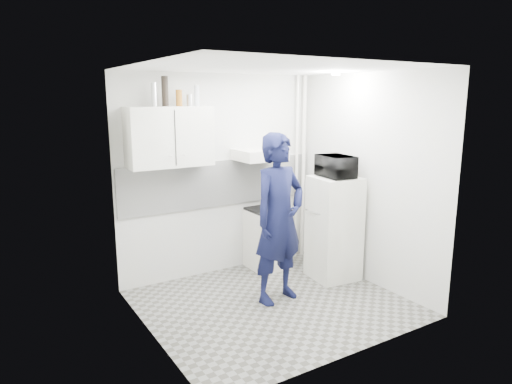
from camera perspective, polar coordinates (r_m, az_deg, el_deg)
floor at (r=5.35m, az=2.12°, el=-13.75°), size 2.80×2.80×0.00m
ceiling at (r=4.84m, az=2.36°, el=15.27°), size 2.80×2.80×0.00m
wall_back at (r=5.99m, az=-4.46°, el=2.08°), size 2.80×0.00×2.80m
wall_left at (r=4.33m, az=-13.35°, el=-1.96°), size 0.00×2.60×2.60m
wall_right at (r=5.82m, az=13.76°, el=1.49°), size 0.00×2.60×2.60m
person at (r=5.14m, az=2.90°, el=-3.35°), size 0.77×0.57×1.93m
stove at (r=6.28m, az=1.44°, el=-5.90°), size 0.50×0.50×0.80m
fridge at (r=5.93m, az=9.71°, el=-4.47°), size 0.61×0.61×1.32m
stove_top at (r=6.16m, az=1.46°, el=-2.22°), size 0.48×0.48×0.03m
saucepan at (r=6.17m, az=2.16°, el=-1.61°), size 0.17×0.17×0.10m
microwave at (r=5.76m, az=9.98°, el=3.17°), size 0.53×0.39×0.27m
bottle_c at (r=5.38m, az=-12.64°, el=11.79°), size 0.06×0.06×0.26m
bottle_d at (r=5.43m, az=-11.31°, el=12.25°), size 0.08×0.08×0.34m
canister_a at (r=5.49m, az=-9.60°, el=11.51°), size 0.08×0.08×0.19m
canister_b at (r=5.54m, az=-8.31°, el=11.28°), size 0.07×0.07×0.14m
bottle_e at (r=5.58m, az=-7.41°, el=11.84°), size 0.06×0.06×0.24m
upper_cabinet at (r=5.46m, az=-10.75°, el=6.79°), size 1.00×0.35×0.70m
range_hood at (r=5.96m, az=0.47°, el=4.69°), size 0.60×0.50×0.14m
backsplash at (r=6.00m, az=-4.38°, el=1.12°), size 2.74×0.03×0.60m
pipe_a at (r=6.62m, az=5.93°, el=2.97°), size 0.05×0.05×2.60m
pipe_b at (r=6.54m, az=5.09°, el=2.89°), size 0.04×0.04×2.60m
ceiling_spot_fixture at (r=5.61m, az=9.94°, el=14.32°), size 0.10×0.10×0.02m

